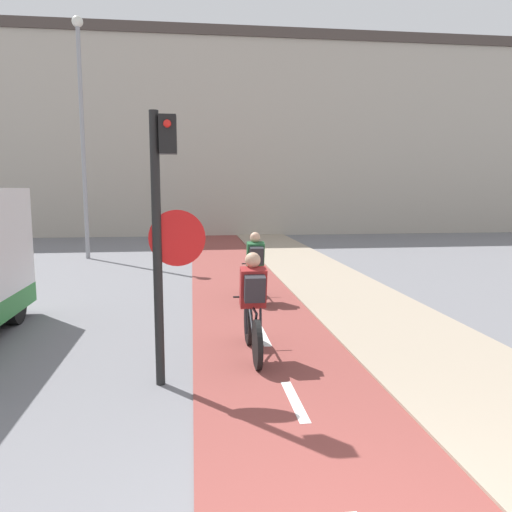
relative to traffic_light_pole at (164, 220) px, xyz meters
The scene contains 5 objects.
building_row_background 22.04m from the traffic_light_pole, 86.22° to the left, with size 60.00×5.20×10.19m.
traffic_light_pole is the anchor object (origin of this frame).
street_lamp_far 12.33m from the traffic_light_pole, 105.58° to the left, with size 0.36×0.36×7.89m.
cyclist_near 1.93m from the traffic_light_pole, 35.92° to the left, with size 0.46×1.73×1.50m.
cyclist_far 4.86m from the traffic_light_pole, 69.47° to the left, with size 0.46×1.67×1.47m.
Camera 1 is at (-1.10, -2.21, 2.38)m, focal length 35.00 mm.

